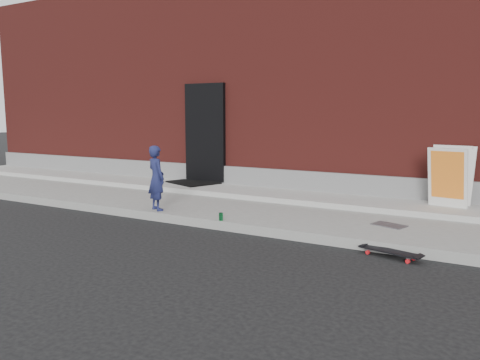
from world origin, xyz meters
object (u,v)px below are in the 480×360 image
Objects in this scene: child at (156,178)px; pizza_sign at (451,176)px; soda_can at (221,217)px; skateboard at (390,252)px.

pizza_sign is (4.51, 2.38, 0.06)m from child.
child is 9.16× the size of soda_can.
skateboard is 2.67m from soda_can.
soda_can is (1.42, -0.15, -0.51)m from child.
child is 1.40× the size of skateboard.
pizza_sign reaches higher than skateboard.
skateboard is at bearing -99.04° from pizza_sign.
pizza_sign is at bearing -127.91° from child.
child is 5.10m from pizza_sign.
soda_can reaches higher than skateboard.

